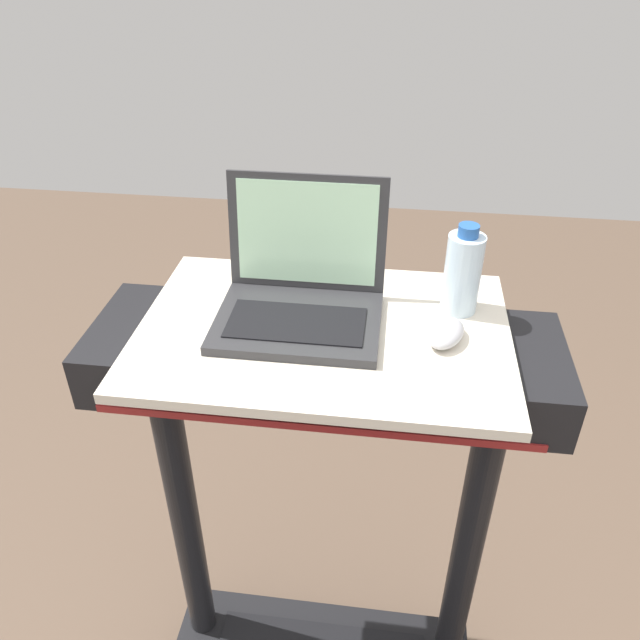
% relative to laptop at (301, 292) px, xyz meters
% --- Properties ---
extents(desk_board, '(0.69, 0.47, 0.02)m').
position_rel_laptop_xyz_m(desk_board, '(0.05, -0.04, -0.06)').
color(desk_board, beige).
rests_on(desk_board, treadmill_base).
extents(laptop, '(0.31, 0.26, 0.24)m').
position_rel_laptop_xyz_m(laptop, '(0.00, 0.00, 0.00)').
color(laptop, '#2D2D30').
rests_on(laptop, desk_board).
extents(computer_mouse, '(0.09, 0.11, 0.03)m').
position_rel_laptop_xyz_m(computer_mouse, '(0.27, -0.05, -0.03)').
color(computer_mouse, '#B2B2B7').
rests_on(computer_mouse, desk_board).
extents(water_bottle, '(0.07, 0.07, 0.18)m').
position_rel_laptop_xyz_m(water_bottle, '(0.30, 0.06, 0.03)').
color(water_bottle, silver).
rests_on(water_bottle, desk_board).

